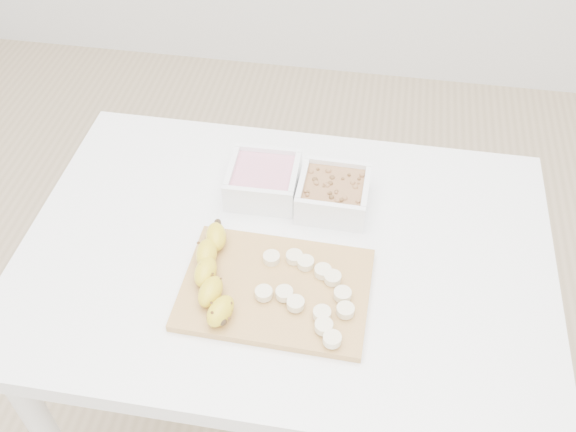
% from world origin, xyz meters
% --- Properties ---
extents(ground, '(3.50, 3.50, 0.00)m').
position_xyz_m(ground, '(0.00, 0.00, 0.00)').
color(ground, '#C6AD89').
rests_on(ground, ground).
extents(table, '(1.00, 0.70, 0.75)m').
position_xyz_m(table, '(0.00, 0.00, 0.65)').
color(table, white).
rests_on(table, ground).
extents(bowl_yogurt, '(0.14, 0.14, 0.06)m').
position_xyz_m(bowl_yogurt, '(-0.07, 0.15, 0.78)').
color(bowl_yogurt, white).
rests_on(bowl_yogurt, table).
extents(bowl_granola, '(0.14, 0.14, 0.06)m').
position_xyz_m(bowl_granola, '(0.07, 0.13, 0.78)').
color(bowl_granola, white).
rests_on(bowl_granola, table).
extents(cutting_board, '(0.33, 0.24, 0.01)m').
position_xyz_m(cutting_board, '(-0.00, -0.10, 0.76)').
color(cutting_board, tan).
rests_on(cutting_board, table).
extents(banana, '(0.08, 0.23, 0.04)m').
position_xyz_m(banana, '(-0.11, -0.11, 0.78)').
color(banana, gold).
rests_on(banana, cutting_board).
extents(banana_slices, '(0.18, 0.20, 0.02)m').
position_xyz_m(banana_slices, '(0.06, -0.11, 0.77)').
color(banana_slices, beige).
rests_on(banana_slices, cutting_board).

